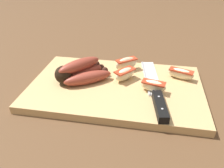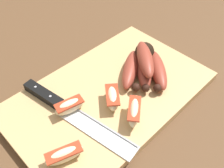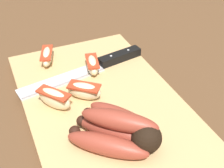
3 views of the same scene
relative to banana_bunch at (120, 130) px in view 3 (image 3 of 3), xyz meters
name	(u,v)px [view 3 (image 3 of 3)]	position (x,y,z in m)	size (l,w,h in m)	color
ground_plane	(111,106)	(-0.10, 0.03, -0.04)	(6.00, 6.00, 0.00)	brown
cutting_board	(103,104)	(-0.10, 0.01, -0.03)	(0.44, 0.28, 0.02)	tan
banana_bunch	(120,130)	(0.00, 0.00, 0.00)	(0.16, 0.15, 0.06)	black
chefs_knife	(101,64)	(-0.20, 0.05, -0.02)	(0.07, 0.28, 0.02)	silver
apple_wedge_near	(94,64)	(-0.20, 0.03, -0.01)	(0.07, 0.04, 0.03)	beige
apple_wedge_middle	(84,91)	(-0.12, -0.02, 0.00)	(0.06, 0.07, 0.03)	beige
apple_wedge_far	(54,98)	(-0.12, -0.07, 0.00)	(0.07, 0.06, 0.04)	beige
apple_wedge_extra	(47,56)	(-0.27, -0.05, -0.01)	(0.07, 0.04, 0.03)	beige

